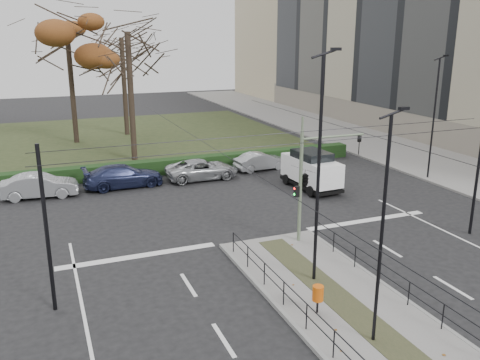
# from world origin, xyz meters

# --- Properties ---
(ground) EXTENTS (140.00, 140.00, 0.00)m
(ground) POSITION_xyz_m (0.00, 0.00, 0.00)
(ground) COLOR black
(ground) RESTS_ON ground
(median_island) EXTENTS (4.40, 15.00, 0.14)m
(median_island) POSITION_xyz_m (0.00, -2.50, 0.07)
(median_island) COLOR slate
(median_island) RESTS_ON ground
(sidewalk_east) EXTENTS (8.00, 90.00, 0.14)m
(sidewalk_east) POSITION_xyz_m (18.00, 22.00, 0.07)
(sidewalk_east) COLOR slate
(sidewalk_east) RESTS_ON ground
(park) EXTENTS (38.00, 26.00, 0.10)m
(park) POSITION_xyz_m (-6.00, 32.00, 0.05)
(park) COLOR #252F17
(park) RESTS_ON ground
(hedge) EXTENTS (38.00, 1.00, 1.00)m
(hedge) POSITION_xyz_m (-6.00, 18.60, 0.50)
(hedge) COLOR black
(hedge) RESTS_ON ground
(apartment_block) EXTENTS (13.09, 52.10, 21.64)m
(apartment_block) POSITION_xyz_m (27.97, 23.97, 10.39)
(apartment_block) COLOR tan
(apartment_block) RESTS_ON ground
(median_railing) EXTENTS (4.14, 13.24, 0.92)m
(median_railing) POSITION_xyz_m (0.00, -2.60, 0.98)
(median_railing) COLOR black
(median_railing) RESTS_ON median_island
(catenary) EXTENTS (20.00, 34.00, 6.00)m
(catenary) POSITION_xyz_m (0.00, 1.62, 3.42)
(catenary) COLOR black
(catenary) RESTS_ON ground
(traffic_light) EXTENTS (3.54, 2.03, 5.21)m
(traffic_light) POSITION_xyz_m (1.55, 4.08, 3.17)
(traffic_light) COLOR #64755A
(traffic_light) RESTS_ON median_island
(litter_bin) EXTENTS (0.39, 0.39, 1.00)m
(litter_bin) POSITION_xyz_m (-1.20, -1.84, 0.86)
(litter_bin) COLOR black
(litter_bin) RESTS_ON median_island
(streetlamp_median_near) EXTENTS (0.61, 0.12, 7.31)m
(streetlamp_median_near) POSITION_xyz_m (-0.38, -3.93, 3.86)
(streetlamp_median_near) COLOR black
(streetlamp_median_near) RESTS_ON median_island
(streetlamp_median_far) EXTENTS (0.74, 0.15, 8.81)m
(streetlamp_median_far) POSITION_xyz_m (-0.04, 0.38, 4.62)
(streetlamp_median_far) COLOR black
(streetlamp_median_far) RESTS_ON median_island
(streetlamp_sidewalk) EXTENTS (0.67, 0.14, 8.01)m
(streetlamp_sidewalk) POSITION_xyz_m (14.52, 10.52, 4.22)
(streetlamp_sidewalk) COLOR black
(streetlamp_sidewalk) RESTS_ON sidewalk_east
(parked_car_second) EXTENTS (4.52, 1.89, 1.45)m
(parked_car_second) POSITION_xyz_m (-9.82, 15.97, 0.73)
(parked_car_second) COLOR #9C9FA3
(parked_car_second) RESTS_ON ground
(parked_car_third) EXTENTS (5.08, 2.26, 1.45)m
(parked_car_third) POSITION_xyz_m (-4.82, 16.30, 0.72)
(parked_car_third) COLOR #1D2344
(parked_car_third) RESTS_ON ground
(parked_car_fourth) EXTENTS (4.87, 2.30, 1.35)m
(parked_car_fourth) POSITION_xyz_m (0.40, 16.22, 0.67)
(parked_car_fourth) COLOR #9C9FA3
(parked_car_fourth) RESTS_ON ground
(white_van) EXTENTS (2.29, 4.62, 2.41)m
(white_van) POSITION_xyz_m (6.13, 11.59, 1.26)
(white_van) COLOR white
(white_van) RESTS_ON ground
(rust_tree) EXTENTS (9.62, 9.62, 12.45)m
(rust_tree) POSITION_xyz_m (-6.47, 31.58, 9.56)
(rust_tree) COLOR black
(rust_tree) RESTS_ON park
(bare_tree_center) EXTENTS (7.73, 7.73, 12.01)m
(bare_tree_center) POSITION_xyz_m (-1.61, 33.73, 8.48)
(bare_tree_center) COLOR black
(bare_tree_center) RESTS_ON park
(bare_tree_near) EXTENTS (6.12, 6.12, 12.63)m
(bare_tree_near) POSITION_xyz_m (-2.86, 23.10, 8.90)
(bare_tree_near) COLOR black
(bare_tree_near) RESTS_ON park
(parked_car_fifth) EXTENTS (3.99, 1.71, 1.28)m
(parked_car_fifth) POSITION_xyz_m (5.06, 16.95, 0.64)
(parked_car_fifth) COLOR #9C9FA3
(parked_car_fifth) RESTS_ON ground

